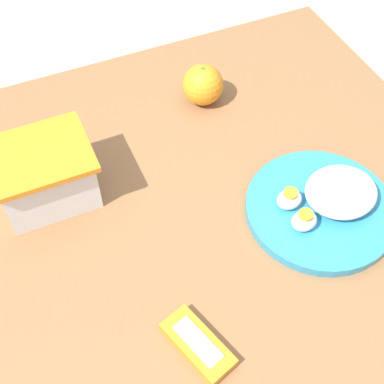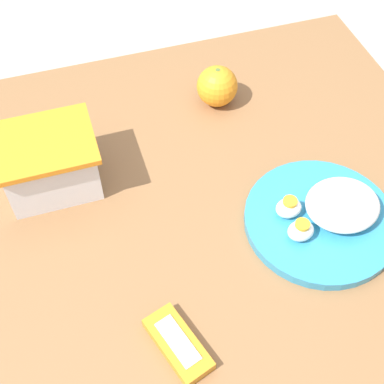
{
  "view_description": "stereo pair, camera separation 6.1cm",
  "coord_description": "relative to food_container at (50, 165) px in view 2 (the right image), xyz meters",
  "views": [
    {
      "loc": [
        -0.21,
        -0.52,
        1.51
      ],
      "look_at": [
        0.01,
        -0.01,
        0.79
      ],
      "focal_mm": 50.0,
      "sensor_mm": 36.0,
      "label": 1
    },
    {
      "loc": [
        -0.15,
        -0.54,
        1.51
      ],
      "look_at": [
        0.01,
        -0.01,
        0.79
      ],
      "focal_mm": 50.0,
      "sensor_mm": 36.0,
      "label": 2
    }
  ],
  "objects": [
    {
      "name": "ground_plane",
      "position": [
        0.21,
        -0.11,
        -0.81
      ],
      "size": [
        10.0,
        10.0,
        0.0
      ],
      "primitive_type": "plane",
      "color": "#B2A899"
    },
    {
      "name": "table",
      "position": [
        0.21,
        -0.11,
        -0.17
      ],
      "size": [
        1.04,
        0.86,
        0.76
      ],
      "color": "brown",
      "rests_on": "ground_plane"
    },
    {
      "name": "food_container",
      "position": [
        0.0,
        0.0,
        0.0
      ],
      "size": [
        0.17,
        0.14,
        0.11
      ],
      "color": "white",
      "rests_on": "table"
    },
    {
      "name": "orange_fruit",
      "position": [
        0.35,
        0.11,
        -0.01
      ],
      "size": [
        0.08,
        0.08,
        0.08
      ],
      "color": "orange",
      "rests_on": "table"
    },
    {
      "name": "rice_plate",
      "position": [
        0.42,
        -0.22,
        -0.03
      ],
      "size": [
        0.25,
        0.25,
        0.06
      ],
      "color": "teal",
      "rests_on": "table"
    },
    {
      "name": "candy_bar",
      "position": [
        0.12,
        -0.36,
        -0.04
      ],
      "size": [
        0.08,
        0.12,
        0.02
      ],
      "color": "orange",
      "rests_on": "table"
    }
  ]
}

